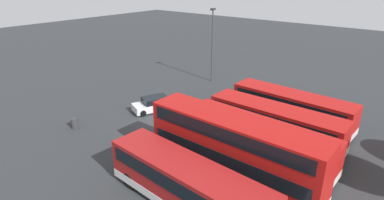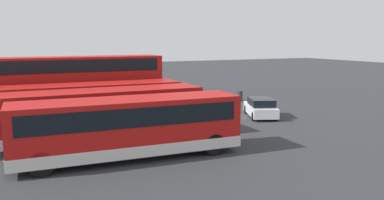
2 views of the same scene
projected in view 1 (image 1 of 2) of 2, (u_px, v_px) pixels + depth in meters
name	position (u px, v px, depth m)	size (l,w,h in m)	color
ground_plane	(157.00, 120.00, 29.64)	(140.00, 140.00, 0.00)	#2D3033
bus_single_deck_near_end	(291.00, 107.00, 28.46)	(3.10, 11.10, 2.95)	#B71411
bus_single_deck_second	(275.00, 122.00, 25.57)	(2.70, 11.14, 2.95)	#B71411
bus_single_deck_third	(257.00, 139.00, 23.04)	(2.94, 11.60, 2.95)	#B71411
bus_double_decker_fourth	(233.00, 149.00, 20.10)	(2.65, 11.94, 4.55)	#B71411
bus_single_deck_fifth	(187.00, 184.00, 18.02)	(3.14, 11.03, 2.95)	#A51919
car_hatchback_silver	(154.00, 104.00, 31.54)	(4.45, 3.21, 1.43)	silver
lamp_post_tall	(212.00, 40.00, 38.65)	(0.70, 0.30, 9.09)	#38383D
waste_bin_yellow	(75.00, 123.00, 27.98)	(0.60, 0.60, 0.95)	#333338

